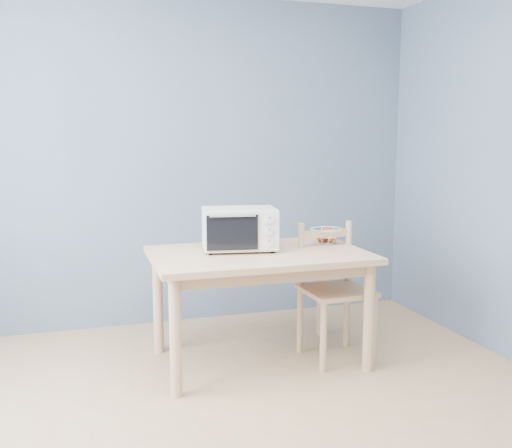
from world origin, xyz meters
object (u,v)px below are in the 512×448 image
object	(u,v)px
dining_table	(259,267)
dining_chair	(334,292)
toaster_oven	(237,228)
fruit_basket	(326,235)

from	to	relation	value
dining_table	dining_chair	world-z (taller)	dining_chair
dining_chair	dining_table	bearing A→B (deg)	170.74
toaster_oven	dining_chair	xyz separation A→B (m)	(0.64, -0.16, -0.45)
toaster_oven	dining_chair	distance (m)	0.80
toaster_oven	fruit_basket	distance (m)	0.69
toaster_oven	dining_chair	world-z (taller)	toaster_oven
dining_table	toaster_oven	distance (m)	0.30
dining_table	dining_chair	bearing A→B (deg)	-7.14
fruit_basket	dining_chair	world-z (taller)	dining_chair
fruit_basket	dining_table	bearing A→B (deg)	-164.04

